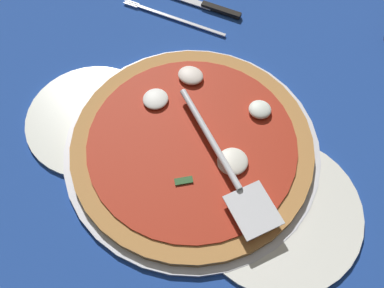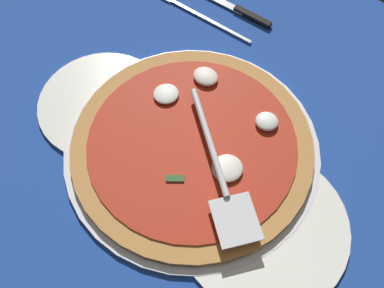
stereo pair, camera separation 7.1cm
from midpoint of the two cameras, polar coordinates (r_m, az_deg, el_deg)
name	(u,v)px [view 2 (the right image)]	position (r cm, az deg, el deg)	size (l,w,h in cm)	color
ground_plane	(154,164)	(72.39, -2.00, -2.79)	(112.34, 112.34, 0.80)	#1E4298
checker_pattern	(154,163)	(71.99, -2.01, -2.62)	(112.34, 112.34, 0.10)	silver
pizza_pan	(192,149)	(72.58, 2.80, -0.85)	(40.90, 40.90, 1.07)	silver
dinner_plate_left	(103,104)	(78.15, -8.64, 4.86)	(21.99, 21.99, 1.00)	silver
dinner_plate_right	(263,226)	(68.59, 11.93, -10.32)	(25.28, 25.28, 1.00)	white
pizza	(193,144)	(71.55, 2.97, -0.22)	(38.48, 38.48, 2.86)	#BD8144
pizza_server	(219,171)	(66.84, 6.44, -3.70)	(24.27, 17.63, 1.00)	silver
place_setting_far	(219,14)	(91.85, 5.78, 15.88)	(22.61, 14.44, 1.40)	white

